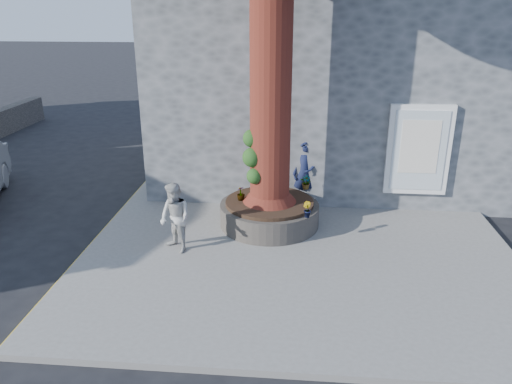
{
  "coord_description": "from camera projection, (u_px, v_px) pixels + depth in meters",
  "views": [
    {
      "loc": [
        1.44,
        -8.69,
        5.01
      ],
      "look_at": [
        0.56,
        1.16,
        1.25
      ],
      "focal_mm": 35.0,
      "sensor_mm": 36.0,
      "label": 1
    }
  ],
  "objects": [
    {
      "name": "plant_b",
      "position": [
        307.0,
        210.0,
        10.61
      ],
      "size": [
        0.25,
        0.26,
        0.34
      ],
      "primitive_type": "imported",
      "rotation": [
        0.0,
        0.0,
        2.15
      ],
      "color": "gray",
      "rests_on": "planter"
    },
    {
      "name": "stone_shop",
      "position": [
        336.0,
        67.0,
        15.36
      ],
      "size": [
        10.3,
        8.3,
        6.3
      ],
      "color": "#4E5153",
      "rests_on": "ground"
    },
    {
      "name": "woman",
      "position": [
        175.0,
        218.0,
        10.27
      ],
      "size": [
        0.91,
        0.89,
        1.48
      ],
      "primitive_type": "imported",
      "rotation": [
        0.0,
        0.0,
        -0.71
      ],
      "color": "#ACABA5",
      "rests_on": "pavement"
    },
    {
      "name": "yellow_line",
      "position": [
        95.0,
        241.0,
        11.18
      ],
      "size": [
        0.1,
        30.0,
        0.01
      ],
      "primitive_type": "cube",
      "color": "yellow",
      "rests_on": "ground"
    },
    {
      "name": "plant_c",
      "position": [
        241.0,
        193.0,
        11.52
      ],
      "size": [
        0.27,
        0.27,
        0.34
      ],
      "primitive_type": "imported",
      "rotation": [
        0.0,
        0.0,
        3.93
      ],
      "color": "gray",
      "rests_on": "planter"
    },
    {
      "name": "pavement",
      "position": [
        299.0,
        247.0,
        10.78
      ],
      "size": [
        9.0,
        8.0,
        0.12
      ],
      "primitive_type": "cube",
      "color": "slate",
      "rests_on": "ground"
    },
    {
      "name": "man",
      "position": [
        305.0,
        173.0,
        12.55
      ],
      "size": [
        0.67,
        0.48,
        1.73
      ],
      "primitive_type": "imported",
      "rotation": [
        0.0,
        0.0,
        0.11
      ],
      "color": "#161C3C",
      "rests_on": "pavement"
    },
    {
      "name": "planter",
      "position": [
        269.0,
        213.0,
        11.64
      ],
      "size": [
        2.3,
        2.3,
        0.6
      ],
      "color": "black",
      "rests_on": "pavement"
    },
    {
      "name": "plant_d",
      "position": [
        306.0,
        183.0,
        12.2
      ],
      "size": [
        0.39,
        0.39,
        0.33
      ],
      "primitive_type": "imported",
      "rotation": [
        0.0,
        0.0,
        5.53
      ],
      "color": "gray",
      "rests_on": "planter"
    },
    {
      "name": "shopping_bag",
      "position": [
        311.0,
        204.0,
        12.6
      ],
      "size": [
        0.22,
        0.16,
        0.28
      ],
      "primitive_type": "cube",
      "rotation": [
        0.0,
        0.0,
        -0.24
      ],
      "color": "white",
      "rests_on": "pavement"
    },
    {
      "name": "ground",
      "position": [
        223.0,
        270.0,
        9.99
      ],
      "size": [
        120.0,
        120.0,
        0.0
      ],
      "primitive_type": "plane",
      "color": "black",
      "rests_on": "ground"
    },
    {
      "name": "plant_a",
      "position": [
        306.0,
        182.0,
        12.19
      ],
      "size": [
        0.2,
        0.14,
        0.36
      ],
      "primitive_type": "imported",
      "rotation": [
        0.0,
        0.0,
        0.09
      ],
      "color": "gray",
      "rests_on": "planter"
    }
  ]
}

